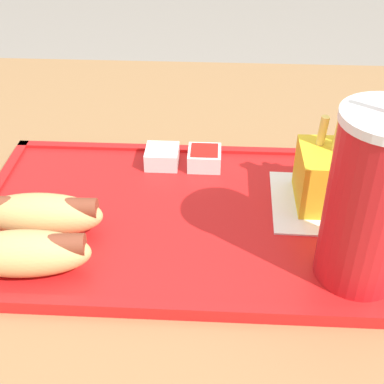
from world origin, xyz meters
name	(u,v)px	position (x,y,z in m)	size (l,w,h in m)	color
food_tray	(192,218)	(-0.01, -0.03, 0.71)	(0.47, 0.28, 0.01)	red
paper_napkin	(333,203)	(-0.17, -0.06, 0.72)	(0.14, 0.12, 0.00)	white
soda_cup	(372,201)	(-0.17, 0.05, 0.80)	(0.08, 0.08, 0.20)	red
hot_dog_far	(23,252)	(0.14, 0.07, 0.74)	(0.13, 0.06, 0.05)	tan
hot_dog_near	(41,213)	(0.14, 0.01, 0.74)	(0.13, 0.05, 0.05)	tan
fries_carton	(341,175)	(-0.17, -0.06, 0.75)	(0.09, 0.07, 0.12)	gold
sauce_cup_mayo	(162,156)	(0.03, -0.13, 0.73)	(0.04, 0.04, 0.02)	silver
sauce_cup_ketchup	(204,158)	(-0.02, -0.13, 0.73)	(0.04, 0.04, 0.02)	silver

